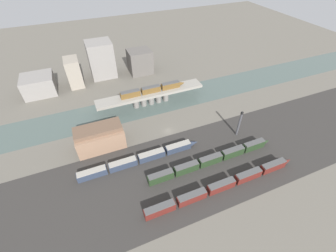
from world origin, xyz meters
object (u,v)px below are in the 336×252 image
object	(u,v)px
train_yard_near	(224,185)
train_on_bridge	(153,89)
warehouse_building	(100,137)
train_yard_far	(141,159)
signal_tower	(239,124)
train_yard_mid	(213,159)

from	to	relation	value
train_yard_near	train_on_bridge	bearing A→B (deg)	95.17
train_on_bridge	warehouse_building	world-z (taller)	train_on_bridge
train_yard_far	signal_tower	bearing A→B (deg)	-1.80
train_yard_near	signal_tower	distance (m)	31.84
train_yard_far	warehouse_building	bearing A→B (deg)	130.92
train_on_bridge	train_yard_mid	size ratio (longest dim) A/B	0.64
train_on_bridge	train_yard_near	bearing A→B (deg)	-84.83
train_yard_mid	warehouse_building	bearing A→B (deg)	146.01
warehouse_building	signal_tower	distance (m)	62.63
train_yard_near	signal_tower	xyz separation A→B (m)	(21.91, 22.62, 4.67)
train_yard_far	warehouse_building	distance (m)	21.01
warehouse_building	signal_tower	world-z (taller)	signal_tower
train_yard_far	signal_tower	size ratio (longest dim) A/B	3.91
train_yard_near	train_yard_far	world-z (taller)	train_yard_near
train_yard_near	train_yard_mid	bearing A→B (deg)	78.76
warehouse_building	train_on_bridge	bearing A→B (deg)	33.97
signal_tower	train_yard_near	bearing A→B (deg)	-134.09
train_yard_near	warehouse_building	distance (m)	55.31
signal_tower	train_on_bridge	bearing A→B (deg)	125.08
train_yard_near	signal_tower	bearing A→B (deg)	45.91
train_yard_near	warehouse_building	size ratio (longest dim) A/B	3.13
train_on_bridge	signal_tower	distance (m)	47.93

